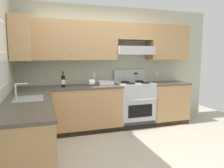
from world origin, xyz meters
TOP-DOWN VIEW (x-y plane):
  - ground_plane at (0.00, 0.00)m, footprint 7.04×7.04m
  - wall_back at (0.40, 1.53)m, footprint 4.68×0.57m
  - counter_back_run at (0.10, 1.24)m, footprint 3.60×0.65m
  - counter_left_run at (-1.24, -0.00)m, footprint 0.63×1.91m
  - stove at (0.84, 1.25)m, footprint 0.76×0.62m
  - wine_bottle at (-0.67, 1.21)m, footprint 0.08×0.08m
  - bowl at (0.20, 1.31)m, footprint 0.30×0.26m
  - paper_towel_roll at (-0.11, 1.24)m, footprint 0.12×0.12m

SIDE VIEW (x-z plane):
  - ground_plane at x=0.00m, z-range 0.00..0.00m
  - counter_back_run at x=0.10m, z-range 0.00..0.91m
  - counter_left_run at x=-1.24m, z-range -0.11..1.03m
  - stove at x=0.84m, z-range -0.12..1.08m
  - bowl at x=0.20m, z-range 0.90..0.97m
  - paper_towel_roll at x=-0.11m, z-range 0.91..1.03m
  - wine_bottle at x=-0.67m, z-range 0.88..1.20m
  - wall_back at x=0.40m, z-range 0.20..2.75m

